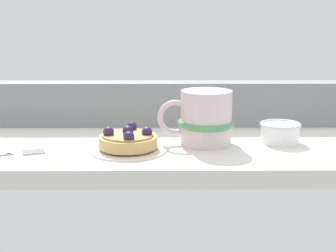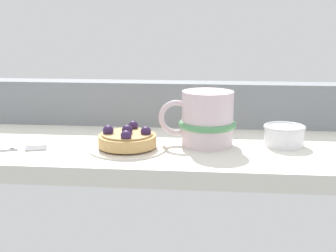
% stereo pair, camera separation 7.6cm
% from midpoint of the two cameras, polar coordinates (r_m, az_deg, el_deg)
% --- Properties ---
extents(ground_plane, '(0.78, 0.32, 0.03)m').
position_cam_midpoint_polar(ground_plane, '(0.81, -4.67, -2.97)').
color(ground_plane, silver).
extents(window_rail_back, '(0.76, 0.06, 0.09)m').
position_cam_midpoint_polar(window_rail_back, '(0.92, -4.13, 2.81)').
color(window_rail_back, gray).
rests_on(window_rail_back, ground_plane).
extents(dessert_plate, '(0.13, 0.13, 0.01)m').
position_cam_midpoint_polar(dessert_plate, '(0.75, -7.90, -2.91)').
color(dessert_plate, silver).
rests_on(dessert_plate, ground_plane).
extents(raspberry_tart, '(0.10, 0.10, 0.04)m').
position_cam_midpoint_polar(raspberry_tart, '(0.75, -7.93, -1.75)').
color(raspberry_tart, tan).
rests_on(raspberry_tart, dessert_plate).
extents(coffee_mug, '(0.13, 0.10, 0.09)m').
position_cam_midpoint_polar(coffee_mug, '(0.77, 1.87, 0.95)').
color(coffee_mug, silver).
rests_on(coffee_mug, ground_plane).
extents(sugar_bowl, '(0.07, 0.07, 0.04)m').
position_cam_midpoint_polar(sugar_bowl, '(0.80, 11.34, -0.76)').
color(sugar_bowl, white).
rests_on(sugar_bowl, ground_plane).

